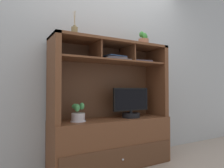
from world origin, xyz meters
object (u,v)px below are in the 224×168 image
(magazine_stack_left, at_px, (140,62))
(tv_monitor, at_px, (131,105))
(magazine_stack_centre, at_px, (114,59))
(diffuser_bottle, at_px, (74,32))
(potted_orchid, at_px, (78,115))
(potted_succulent, at_px, (144,41))
(media_console, at_px, (112,127))

(magazine_stack_left, bearing_deg, tv_monitor, -159.50)
(magazine_stack_centre, xyz_separation_m, diffuser_bottle, (-0.50, 0.00, 0.26))
(magazine_stack_left, bearing_deg, potted_orchid, -177.07)
(magazine_stack_left, relative_size, potted_succulent, 1.72)
(magazine_stack_left, distance_m, magazine_stack_centre, 0.42)
(potted_succulent, bearing_deg, diffuser_bottle, 179.39)
(diffuser_bottle, bearing_deg, media_console, 1.12)
(magazine_stack_left, xyz_separation_m, diffuser_bottle, (-0.91, -0.03, 0.27))
(magazine_stack_centre, bearing_deg, tv_monitor, -9.63)
(media_console, bearing_deg, potted_orchid, -177.17)
(potted_orchid, height_order, magazine_stack_left, magazine_stack_left)
(magazine_stack_left, height_order, potted_succulent, potted_succulent)
(magazine_stack_centre, distance_m, potted_succulent, 0.53)
(magazine_stack_left, height_order, magazine_stack_centre, magazine_stack_centre)
(media_console, bearing_deg, magazine_stack_centre, -21.22)
(media_console, relative_size, magazine_stack_centre, 4.28)
(media_console, xyz_separation_m, potted_orchid, (-0.43, -0.02, 0.18))
(tv_monitor, relative_size, magazine_stack_centre, 1.45)
(potted_orchid, height_order, magazine_stack_centre, magazine_stack_centre)
(media_console, relative_size, diffuser_bottle, 5.12)
(potted_orchid, xyz_separation_m, magazine_stack_left, (0.87, 0.04, 0.64))
(potted_orchid, distance_m, magazine_stack_centre, 0.79)
(potted_orchid, xyz_separation_m, diffuser_bottle, (-0.04, 0.01, 0.90))
(diffuser_bottle, bearing_deg, potted_succulent, -0.61)
(media_console, bearing_deg, magazine_stack_left, 3.03)
(potted_succulent, bearing_deg, magazine_stack_left, 129.78)
(tv_monitor, xyz_separation_m, potted_orchid, (-0.68, 0.03, -0.08))
(tv_monitor, xyz_separation_m, magazine_stack_centre, (-0.22, 0.04, 0.57))
(tv_monitor, bearing_deg, potted_succulent, 7.18)
(potted_orchid, distance_m, potted_succulent, 1.29)
(media_console, xyz_separation_m, tv_monitor, (0.25, -0.05, 0.26))
(tv_monitor, xyz_separation_m, diffuser_bottle, (-0.72, 0.04, 0.83))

